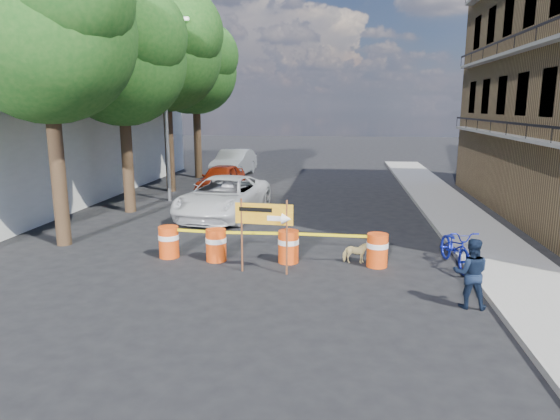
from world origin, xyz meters
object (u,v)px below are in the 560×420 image
(dog, at_px, (356,253))
(pedestrian, at_px, (471,273))
(bicycle, at_px, (457,230))
(barrel_mid_left, at_px, (216,244))
(sedan_red, at_px, (221,179))
(suv_white, at_px, (224,197))
(detour_sign, at_px, (272,220))
(sedan_silver, at_px, (234,163))
(barrel_far_left, at_px, (169,241))
(barrel_mid_right, at_px, (288,246))
(barrel_far_right, at_px, (377,249))

(dog, bearing_deg, pedestrian, -144.60)
(bicycle, height_order, dog, bicycle)
(barrel_mid_left, bearing_deg, sedan_red, 102.84)
(barrel_mid_left, xyz_separation_m, pedestrian, (6.18, -2.55, 0.29))
(sedan_red, bearing_deg, bicycle, -45.40)
(barrel_mid_left, bearing_deg, suv_white, 101.15)
(detour_sign, distance_m, pedestrian, 4.84)
(detour_sign, xyz_separation_m, sedan_red, (-4.20, 11.94, -0.73))
(dog, distance_m, sedan_silver, 18.08)
(barrel_far_left, height_order, detour_sign, detour_sign)
(barrel_mid_right, bearing_deg, suv_white, 119.35)
(barrel_far_right, relative_size, sedan_red, 0.22)
(dog, distance_m, sedan_red, 12.55)
(suv_white, bearing_deg, detour_sign, -60.07)
(detour_sign, distance_m, sedan_red, 12.67)
(barrel_far_left, relative_size, detour_sign, 0.46)
(dog, bearing_deg, barrel_mid_right, 90.09)
(barrel_mid_left, xyz_separation_m, barrel_far_right, (4.42, 0.03, 0.00))
(detour_sign, xyz_separation_m, suv_white, (-2.80, 6.55, -0.65))
(suv_white, bearing_deg, barrel_far_left, -86.37)
(detour_sign, xyz_separation_m, sedan_silver, (-4.80, 17.80, -0.61))
(barrel_mid_left, distance_m, bicycle, 6.51)
(suv_white, height_order, sedan_silver, sedan_silver)
(dog, xyz_separation_m, sedan_red, (-6.38, 10.80, 0.40))
(bicycle, height_order, sedan_silver, bicycle)
(barrel_far_right, xyz_separation_m, bicycle, (2.07, 0.21, 0.56))
(barrel_far_left, xyz_separation_m, barrel_mid_left, (1.42, -0.16, 0.00))
(barrel_mid_left, distance_m, suv_white, 5.77)
(barrel_mid_right, relative_size, barrel_far_right, 1.00)
(barrel_mid_left, xyz_separation_m, barrel_mid_right, (2.01, 0.09, 0.00))
(dog, bearing_deg, sedan_red, 26.14)
(sedan_silver, bearing_deg, barrel_mid_left, -75.43)
(sedan_red, bearing_deg, detour_sign, -65.80)
(pedestrian, bearing_deg, dog, -42.80)
(barrel_mid_left, relative_size, barrel_mid_right, 1.00)
(barrel_far_left, xyz_separation_m, detour_sign, (3.10, -1.05, 0.95))
(sedan_red, bearing_deg, sedan_silver, 100.63)
(barrel_mid_left, distance_m, sedan_red, 11.33)
(barrel_far_left, bearing_deg, bicycle, 0.59)
(dog, bearing_deg, detour_sign, 113.16)
(barrel_far_right, relative_size, detour_sign, 0.46)
(barrel_mid_left, height_order, detour_sign, detour_sign)
(barrel_far_left, height_order, bicycle, bicycle)
(barrel_far_left, height_order, dog, barrel_far_left)
(pedestrian, bearing_deg, bicycle, -88.74)
(bicycle, distance_m, sedan_silver, 19.24)
(barrel_mid_left, distance_m, barrel_mid_right, 2.01)
(dog, bearing_deg, bicycle, -94.41)
(bicycle, distance_m, suv_white, 9.34)
(bicycle, bearing_deg, sedan_silver, 111.71)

